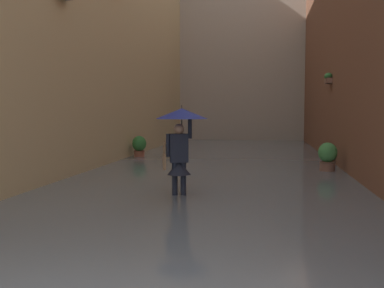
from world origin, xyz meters
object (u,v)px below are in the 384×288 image
object	(u,v)px
person_wading	(180,132)
potted_plant_far_right	(139,146)
potted_plant_far_left	(328,157)
potted_plant_near_left	(326,155)

from	to	relation	value
person_wading	potted_plant_far_right	bearing A→B (deg)	-68.66
person_wading	potted_plant_far_left	world-z (taller)	person_wading
person_wading	potted_plant_near_left	xyz separation A→B (m)	(-3.78, -6.26, -1.04)
potted_plant_near_left	potted_plant_far_left	xyz separation A→B (m)	(0.20, 1.75, 0.12)
potted_plant_far_right	potted_plant_far_left	world-z (taller)	potted_plant_far_left
person_wading	potted_plant_far_left	xyz separation A→B (m)	(-3.58, -4.51, -0.92)
potted_plant_far_right	person_wading	bearing A→B (deg)	111.34
potted_plant_far_right	potted_plant_near_left	size ratio (longest dim) A/B	1.31
potted_plant_near_left	potted_plant_far_left	bearing A→B (deg)	83.60
potted_plant_far_right	potted_plant_far_left	distance (m)	7.36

